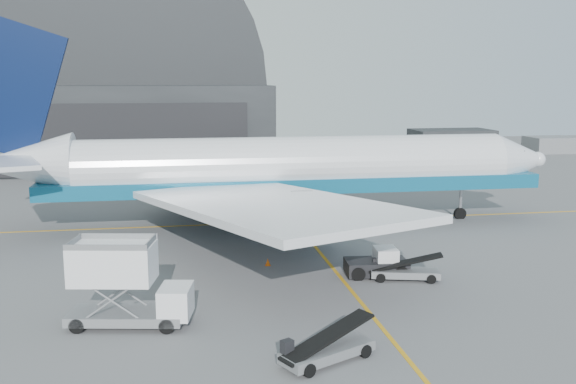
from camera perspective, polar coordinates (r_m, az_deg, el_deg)
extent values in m
plane|color=#565659|center=(39.88, 5.75, -8.84)|extent=(200.00, 200.00, 0.00)
cube|color=orange|center=(58.69, 0.59, -2.64)|extent=(80.00, 0.25, 0.02)
cube|color=orange|center=(38.06, 6.56, -9.78)|extent=(0.25, 40.00, 0.02)
cube|color=black|center=(102.28, -16.33, 5.74)|extent=(50.00, 28.00, 12.00)
cube|color=black|center=(88.41, -17.33, 4.44)|extent=(42.00, 0.40, 9.50)
cube|color=black|center=(119.28, 14.28, 3.49)|extent=(14.00, 8.00, 4.00)
cube|color=slate|center=(123.71, 22.27, 3.28)|extent=(8.00, 6.00, 2.80)
cylinder|color=white|center=(56.46, 0.68, 2.42)|extent=(37.49, 5.00, 5.00)
cone|color=white|center=(63.65, 19.68, 2.70)|extent=(4.58, 5.00, 5.00)
sphere|color=white|center=(64.69, 21.29, 2.71)|extent=(1.46, 1.46, 1.46)
cone|color=white|center=(56.84, -22.14, 2.37)|extent=(7.29, 5.00, 5.00)
cube|color=black|center=(62.98, 18.72, 3.26)|extent=(2.71, 2.29, 0.73)
cube|color=#0E5678|center=(56.69, 0.68, 0.81)|extent=(43.73, 5.05, 1.25)
cube|color=white|center=(43.79, -1.76, -1.17)|extent=(19.20, 25.53, 1.52)
cube|color=white|center=(68.34, -4.64, 2.83)|extent=(19.20, 25.53, 1.52)
cube|color=white|center=(52.36, -23.82, 2.36)|extent=(6.37, 8.71, 0.36)
cube|color=white|center=(61.43, -21.72, 3.50)|extent=(6.37, 8.71, 0.36)
cube|color=#071337|center=(56.67, -23.58, 8.50)|extent=(9.65, 0.52, 11.99)
cylinder|color=gray|center=(48.65, 1.23, -2.04)|extent=(5.41, 2.81, 2.81)
cylinder|color=gray|center=(64.82, -1.54, 0.98)|extent=(5.41, 2.81, 2.81)
cylinder|color=#A5A5AA|center=(61.80, 15.08, -0.98)|extent=(0.29, 0.29, 2.92)
cylinder|color=black|center=(61.99, 15.04, -1.88)|extent=(1.15, 0.36, 1.15)
cylinder|color=black|center=(53.75, -0.88, -3.21)|extent=(1.35, 0.47, 1.35)
cylinder|color=black|center=(60.19, -1.84, -1.78)|extent=(1.35, 0.47, 1.35)
cube|color=slate|center=(35.46, -14.12, -10.60)|extent=(6.35, 3.44, 0.50)
cube|color=silver|center=(34.62, -9.94, -9.54)|extent=(1.99, 2.56, 1.61)
cube|color=black|center=(34.41, -8.71, -9.18)|extent=(0.42, 1.89, 0.90)
cube|color=silver|center=(34.73, -15.29, -6.13)|extent=(4.59, 3.22, 2.01)
cylinder|color=black|center=(34.04, -10.73, -11.62)|extent=(0.84, 0.44, 0.80)
cylinder|color=black|center=(35.97, -10.07, -10.40)|extent=(0.84, 0.44, 0.80)
cylinder|color=black|center=(35.22, -18.25, -11.21)|extent=(0.84, 0.44, 0.80)
cylinder|color=black|center=(37.09, -17.20, -10.07)|extent=(0.84, 0.44, 0.80)
cube|color=black|center=(43.28, 7.85, -6.60)|extent=(4.23, 2.54, 0.91)
cube|color=silver|center=(43.19, 8.67, -5.53)|extent=(1.56, 1.93, 0.91)
cylinder|color=black|center=(42.72, 10.03, -7.09)|extent=(0.94, 0.43, 0.91)
cylinder|color=black|center=(44.60, 9.34, -6.34)|extent=(0.94, 0.43, 0.91)
cylinder|color=black|center=(42.08, 6.25, -7.26)|extent=(0.94, 0.43, 0.91)
cylinder|color=black|center=(43.98, 5.73, -6.49)|extent=(0.94, 0.43, 0.91)
cube|color=slate|center=(30.46, 3.53, -13.98)|extent=(4.83, 3.51, 0.47)
cube|color=black|center=(30.17, 3.54, -12.70)|extent=(4.86, 3.18, 1.34)
cube|color=black|center=(29.58, -0.09, -13.60)|extent=(0.66, 0.61, 0.63)
cylinder|color=black|center=(31.06, 6.87, -13.86)|extent=(0.68, 0.52, 0.63)
cylinder|color=black|center=(32.05, 5.01, -13.05)|extent=(0.68, 0.52, 0.63)
cylinder|color=black|center=(29.04, 1.86, -15.56)|extent=(0.68, 0.52, 0.63)
cylinder|color=black|center=(30.09, 0.06, -14.60)|extent=(0.68, 0.52, 0.63)
cube|color=slate|center=(42.59, 10.36, -7.10)|extent=(4.63, 2.52, 0.45)
cube|color=black|center=(42.39, 10.39, -6.19)|extent=(4.78, 2.10, 1.28)
cube|color=black|center=(42.82, 7.90, -6.23)|extent=(0.58, 0.51, 0.60)
cylinder|color=black|center=(42.17, 12.62, -7.56)|extent=(0.64, 0.39, 0.60)
cylinder|color=black|center=(43.49, 12.36, -7.01)|extent=(0.64, 0.39, 0.60)
cylinder|color=black|center=(41.83, 8.25, -7.57)|extent=(0.64, 0.39, 0.60)
cylinder|color=black|center=(43.16, 8.13, -7.01)|extent=(0.64, 0.39, 0.60)
cube|color=#E45407|center=(45.12, -1.81, -6.53)|extent=(0.36, 0.36, 0.03)
cone|color=#E45407|center=(45.05, -1.81, -6.23)|extent=(0.36, 0.36, 0.52)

